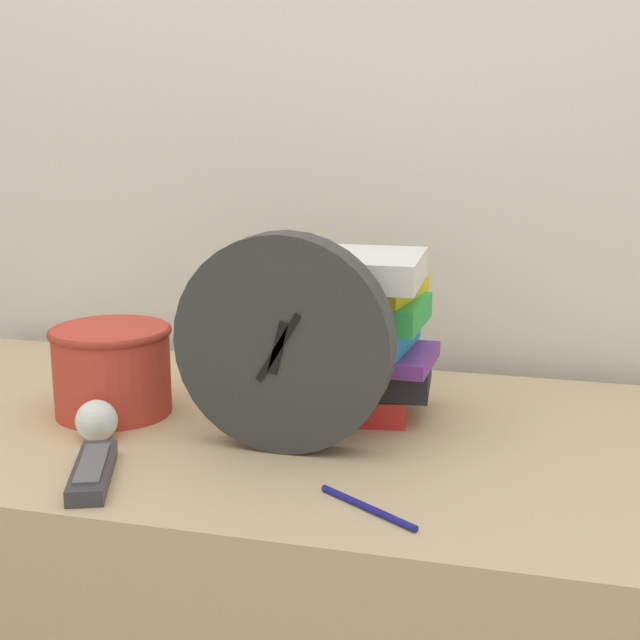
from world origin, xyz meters
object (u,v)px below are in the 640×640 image
(basket, at_px, (112,367))
(crumpled_paper_ball, at_px, (97,421))
(book_stack, at_px, (349,329))
(tv_remote, at_px, (93,471))
(pen, at_px, (368,507))
(desk_clock, at_px, (283,344))

(basket, height_order, crumpled_paper_ball, basket)
(book_stack, distance_m, crumpled_paper_ball, 0.38)
(tv_remote, bearing_deg, pen, 0.11)
(basket, distance_m, pen, 0.49)
(crumpled_paper_ball, height_order, pen, crumpled_paper_ball)
(desk_clock, distance_m, crumpled_paper_ball, 0.28)
(desk_clock, xyz_separation_m, book_stack, (0.05, 0.16, -0.02))
(desk_clock, bearing_deg, crumpled_paper_ball, -171.76)
(basket, height_order, tv_remote, basket)
(desk_clock, relative_size, book_stack, 1.12)
(book_stack, height_order, crumpled_paper_ball, book_stack)
(desk_clock, xyz_separation_m, crumpled_paper_ball, (-0.25, -0.04, -0.12))
(book_stack, relative_size, basket, 1.44)
(desk_clock, xyz_separation_m, pen, (0.15, -0.16, -0.14))
(desk_clock, distance_m, tv_remote, 0.28)
(basket, distance_m, crumpled_paper_ball, 0.12)
(book_stack, bearing_deg, desk_clock, -107.09)
(book_stack, bearing_deg, basket, -165.20)
(tv_remote, bearing_deg, book_stack, 52.43)
(crumpled_paper_ball, xyz_separation_m, pen, (0.40, -0.12, -0.02))
(desk_clock, relative_size, tv_remote, 1.73)
(book_stack, distance_m, tv_remote, 0.42)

